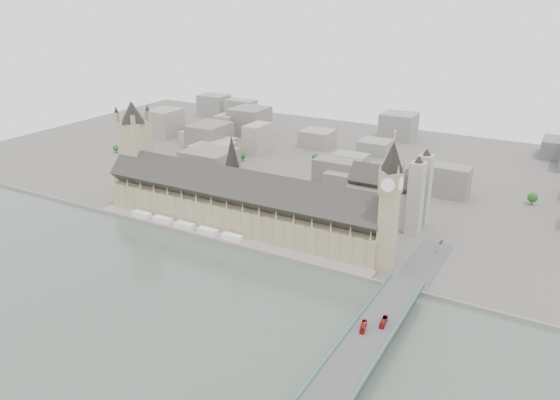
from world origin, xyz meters
The scene contains 17 objects.
ground centered at (0.00, 0.00, 0.00)m, with size 900.00×900.00×0.00m, color #595651.
river_thames centered at (0.00, -165.00, 0.00)m, with size 600.00×600.00×0.00m, color #4E5C50.
embankment_wall centered at (0.00, -15.00, 1.50)m, with size 600.00×1.50×3.00m, color gray.
river_terrace centered at (0.00, -7.50, 1.00)m, with size 270.00×15.00×2.00m, color gray.
terrace_tents centered at (-40.00, -7.00, 4.00)m, with size 118.00×7.00×4.00m.
palace_of_westminster centered at (0.00, 19.70, 22.71)m, with size 265.00×40.73×55.44m.
elizabeth_tower centered at (138.00, 8.00, 58.09)m, with size 17.00×17.00×107.50m.
victoria_tower centered at (-122.00, 26.00, 55.20)m, with size 30.00×30.00×100.00m.
central_tower centered at (-10.00, 26.00, 57.92)m, with size 13.00×13.00×48.00m.
westminster_bridge centered at (162.00, -87.50, 5.12)m, with size 25.00×325.00×10.25m, color #474749.
bridge_parapets centered at (162.00, -132.00, 10.82)m, with size 25.00×235.00×1.15m, color #3A6A53, non-canonical shape.
westminster_abbey centered at (110.92, 95.00, 25.08)m, with size 68.00×36.00×64.00m.
city_skyline_inland centered at (0.00, 245.00, 19.00)m, with size 720.00×360.00×38.00m, color gray, non-canonical shape.
park_trees centered at (-10.00, 60.00, 7.50)m, with size 110.00×30.00×15.00m, color #1E4F1C, non-canonical shape.
red_bus_north centered at (157.13, -86.31, 11.90)m, with size 2.78×11.87×3.31m, color maroon.
red_bus_south centered at (165.91, -75.69, 11.90)m, with size 2.77×11.85×3.30m, color maroon.
car_approach centered at (168.32, 53.57, 11.07)m, with size 2.30×5.67×1.64m, color gray.
Camera 1 is at (247.55, -348.23, 198.36)m, focal length 35.00 mm.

